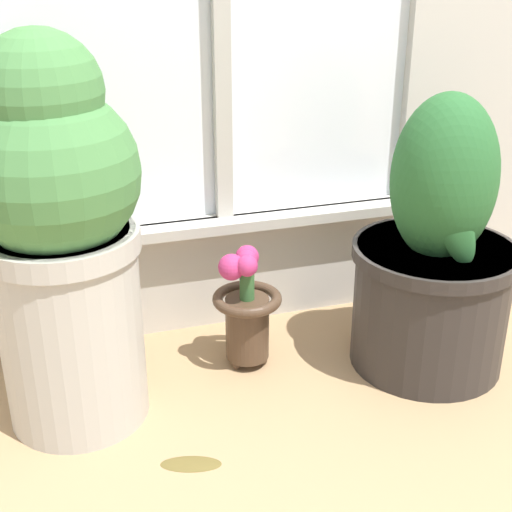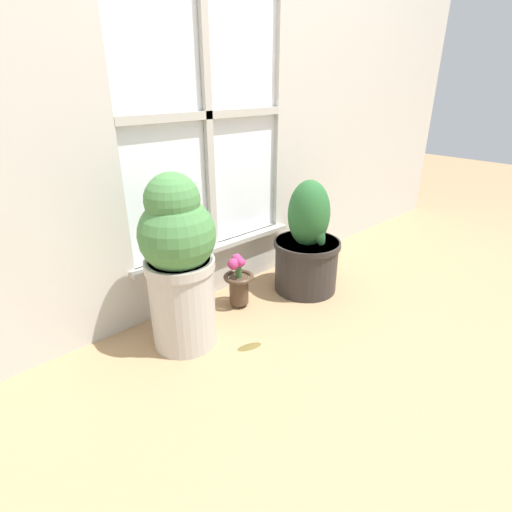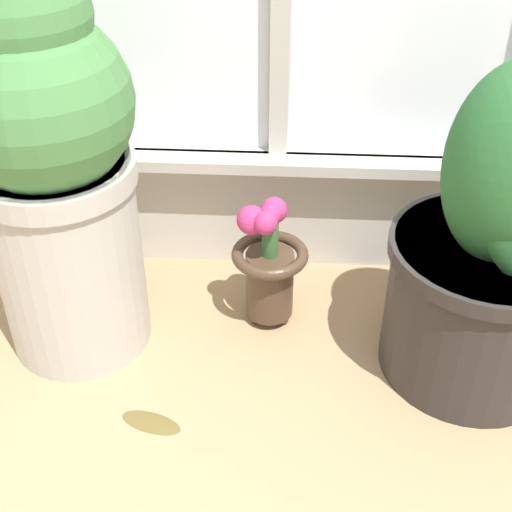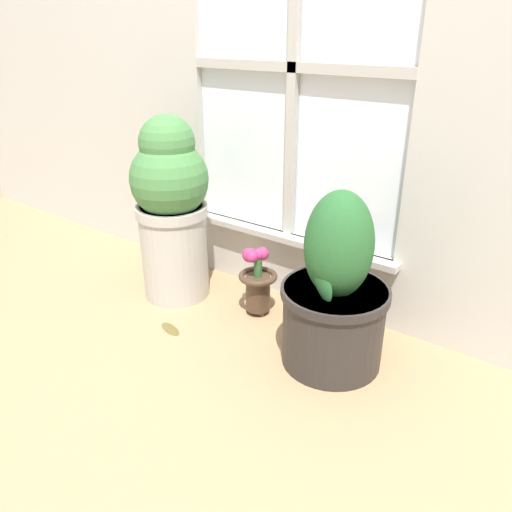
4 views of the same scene
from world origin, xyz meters
The scene contains 5 objects.
ground_plane centered at (0.00, 0.00, 0.00)m, with size 10.00×10.00×0.00m, color tan.
potted_plant_left centered at (-0.37, 0.29, 0.38)m, with size 0.30×0.30×0.73m.
potted_plant_right centered at (0.37, 0.26, 0.24)m, with size 0.35×0.35×0.59m.
flower_vase centered at (-0.01, 0.36, 0.14)m, with size 0.15×0.15×0.27m.
fallen_leaf centered at (-0.20, 0.07, 0.00)m, with size 0.12×0.07×0.01m.
Camera 3 is at (0.03, -0.74, 0.96)m, focal length 50.00 mm.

